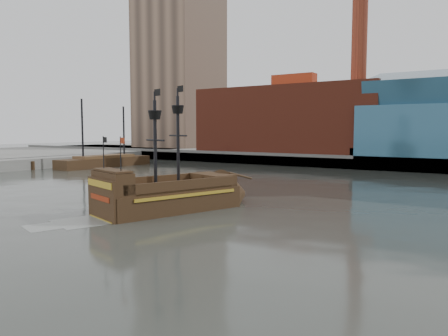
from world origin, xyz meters
The scene contains 7 objects.
ground centered at (0.00, 0.00, 0.00)m, with size 400.00×400.00×0.00m, color #2B2E28.
promenade_far centered at (0.00, 92.00, 1.00)m, with size 220.00×60.00×2.00m, color slate.
seawall centered at (0.00, 62.50, 1.30)m, with size 220.00×1.00×2.60m, color #4C4C49.
pier centered at (-58.00, 30.00, 1.00)m, with size 6.00×40.00×2.00m, color slate.
skyline centered at (5.21, 84.56, 24.55)m, with size 149.00×45.00×62.00m.
pirate_ship centered at (-6.58, 10.34, 1.14)m, with size 9.86×17.47×12.54m.
docked_vessel centered at (-48.99, 40.14, 0.89)m, with size 5.51×20.85×14.06m.
Camera 1 is at (20.14, -20.19, 7.55)m, focal length 35.00 mm.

